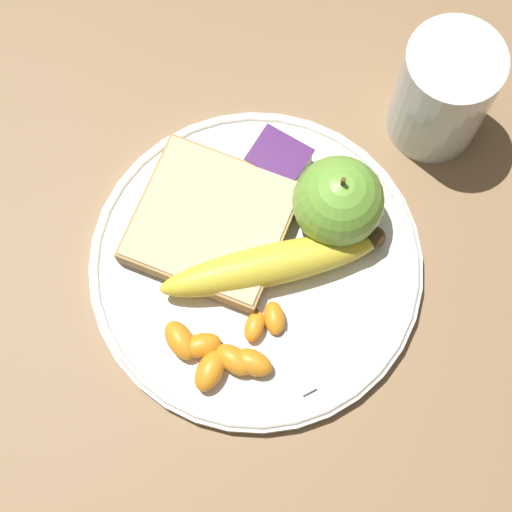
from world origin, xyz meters
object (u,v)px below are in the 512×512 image
(bread_slice, at_px, (212,222))
(jam_packet, at_px, (279,159))
(apple, at_px, (338,202))
(banana, at_px, (276,259))
(fork, at_px, (248,276))
(plate, at_px, (256,265))
(juice_glass, at_px, (442,95))

(bread_slice, relative_size, jam_packet, 3.00)
(apple, bearing_deg, banana, -107.92)
(banana, height_order, fork, banana)
(banana, height_order, jam_packet, banana)
(plate, height_order, jam_packet, jam_packet)
(apple, bearing_deg, bread_slice, -143.72)
(plate, xyz_separation_m, jam_packet, (-0.03, 0.09, 0.01))
(apple, relative_size, jam_packet, 1.78)
(bread_slice, relative_size, fork, 0.85)
(bread_slice, bearing_deg, banana, -1.17)
(juice_glass, bearing_deg, fork, -106.39)
(juice_glass, relative_size, apple, 1.32)
(apple, xyz_separation_m, jam_packet, (-0.06, 0.02, -0.03))
(banana, xyz_separation_m, fork, (-0.01, -0.02, -0.02))
(juice_glass, distance_m, fork, 0.22)
(plate, relative_size, banana, 1.81)
(juice_glass, bearing_deg, bread_slice, -120.24)
(plate, height_order, fork, fork)
(jam_packet, bearing_deg, bread_slice, -103.22)
(apple, relative_size, banana, 0.54)
(bread_slice, height_order, jam_packet, same)
(plate, relative_size, bread_slice, 1.98)
(fork, bearing_deg, plate, -58.52)
(banana, distance_m, bread_slice, 0.06)
(bread_slice, bearing_deg, fork, -24.00)
(banana, distance_m, fork, 0.03)
(plate, height_order, juice_glass, juice_glass)
(banana, relative_size, fork, 0.93)
(fork, distance_m, jam_packet, 0.10)
(plate, xyz_separation_m, apple, (0.03, 0.07, 0.04))
(apple, distance_m, fork, 0.10)
(apple, height_order, fork, apple)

